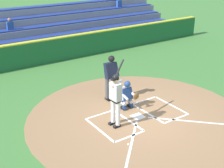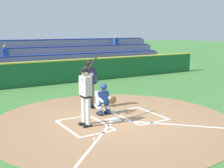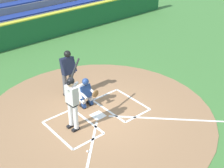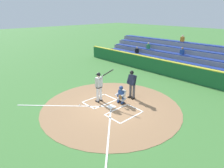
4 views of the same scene
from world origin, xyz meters
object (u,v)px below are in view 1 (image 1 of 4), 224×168
at_px(batter, 116,96).
at_px(catcher, 127,94).
at_px(plate_umpire, 111,74).
at_px(baseball, 129,144).

bearing_deg(batter, catcher, -143.73).
relative_size(plate_umpire, baseball, 25.20).
relative_size(catcher, plate_umpire, 0.61).
relative_size(batter, catcher, 1.88).
bearing_deg(baseball, plate_umpire, -114.56).
distance_m(batter, baseball, 1.66).
bearing_deg(plate_umpire, baseball, 65.44).
bearing_deg(baseball, batter, -106.34).
distance_m(catcher, baseball, 2.55).
bearing_deg(plate_umpire, batter, 60.39).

